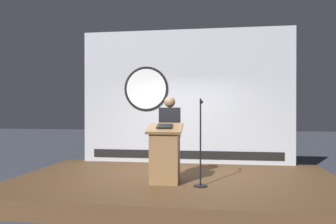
# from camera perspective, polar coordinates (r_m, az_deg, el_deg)

# --- Properties ---
(ground_plane) EXTENTS (40.00, 40.00, 0.00)m
(ground_plane) POSITION_cam_1_polar(r_m,az_deg,el_deg) (6.70, 1.55, -13.84)
(ground_plane) COLOR #383D47
(stage_platform) EXTENTS (6.40, 4.00, 0.30)m
(stage_platform) POSITION_cam_1_polar(r_m,az_deg,el_deg) (6.66, 1.55, -12.59)
(stage_platform) COLOR brown
(stage_platform) RESTS_ON ground
(banner_display) EXTENTS (5.33, 0.12, 3.37)m
(banner_display) POSITION_cam_1_polar(r_m,az_deg,el_deg) (8.34, 2.92, 2.64)
(banner_display) COLOR #B2B7C1
(banner_display) RESTS_ON stage_platform
(podium) EXTENTS (0.64, 0.49, 1.10)m
(podium) POSITION_cam_1_polar(r_m,az_deg,el_deg) (6.06, -0.56, -7.37)
(podium) COLOR olive
(podium) RESTS_ON stage_platform
(speaker_person) EXTENTS (0.40, 0.26, 1.61)m
(speaker_person) POSITION_cam_1_polar(r_m,az_deg,el_deg) (6.50, 0.31, -4.25)
(speaker_person) COLOR black
(speaker_person) RESTS_ON stage_platform
(microphone_stand) EXTENTS (0.24, 0.48, 1.54)m
(microphone_stand) POSITION_cam_1_polar(r_m,az_deg,el_deg) (5.89, 5.66, -7.48)
(microphone_stand) COLOR black
(microphone_stand) RESTS_ON stage_platform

